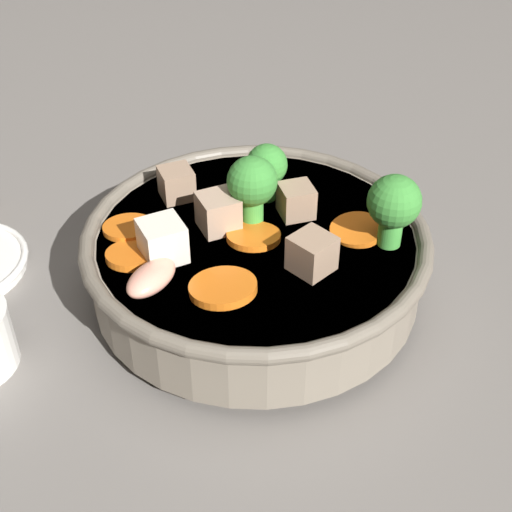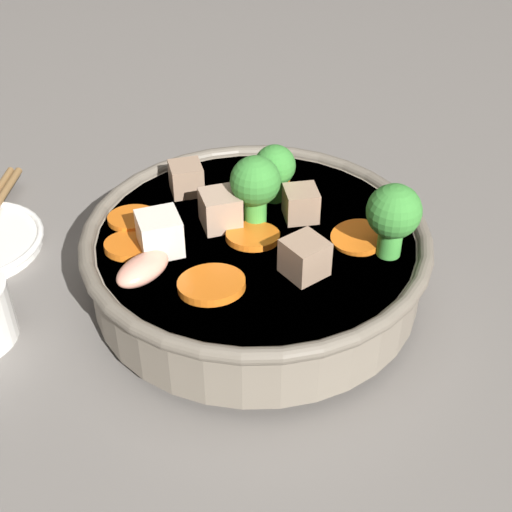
# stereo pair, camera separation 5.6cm
# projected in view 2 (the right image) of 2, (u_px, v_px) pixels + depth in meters

# --- Properties ---
(ground_plane) EXTENTS (3.00, 3.00, 0.00)m
(ground_plane) POSITION_uv_depth(u_px,v_px,m) (256.00, 295.00, 0.58)
(ground_plane) COLOR slate
(stirfry_bowl) EXTENTS (0.27, 0.27, 0.12)m
(stirfry_bowl) POSITION_uv_depth(u_px,v_px,m) (257.00, 253.00, 0.55)
(stirfry_bowl) COLOR slate
(stirfry_bowl) RESTS_ON ground_plane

